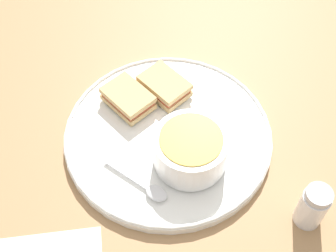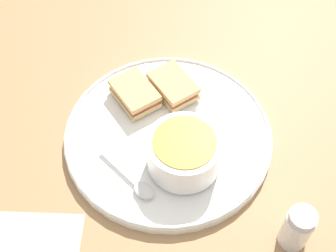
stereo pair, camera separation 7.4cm
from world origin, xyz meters
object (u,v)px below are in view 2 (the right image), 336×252
(soup_bowl, at_px, (184,152))
(sandwich_half_far, at_px, (135,93))
(spoon, at_px, (139,187))
(sandwich_half_near, at_px, (173,86))
(salt_shaker, at_px, (297,228))

(soup_bowl, xyz_separation_m, sandwich_half_far, (0.13, 0.07, -0.02))
(spoon, distance_m, sandwich_half_near, 0.19)
(spoon, height_order, sandwich_half_far, sandwich_half_far)
(sandwich_half_far, bearing_deg, soup_bowl, -151.06)
(spoon, relative_size, salt_shaker, 1.25)
(soup_bowl, distance_m, spoon, 0.08)
(spoon, height_order, sandwich_half_near, sandwich_half_near)
(sandwich_half_far, xyz_separation_m, salt_shaker, (-0.25, -0.22, 0.00))
(sandwich_half_near, distance_m, sandwich_half_far, 0.07)
(spoon, bearing_deg, soup_bowl, 78.92)
(soup_bowl, relative_size, sandwich_half_far, 1.13)
(sandwich_half_far, bearing_deg, spoon, -178.66)
(soup_bowl, bearing_deg, spoon, 120.29)
(sandwich_half_near, bearing_deg, sandwich_half_far, 101.14)
(spoon, xyz_separation_m, sandwich_half_near, (0.18, -0.06, 0.01))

